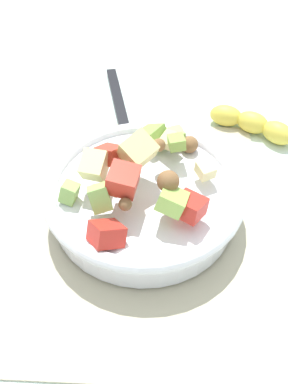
{
  "coord_description": "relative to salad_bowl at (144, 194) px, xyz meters",
  "views": [
    {
      "loc": [
        0.37,
        0.03,
        0.45
      ],
      "look_at": [
        -0.02,
        0.01,
        0.04
      ],
      "focal_mm": 38.98,
      "sensor_mm": 36.0,
      "label": 1
    }
  ],
  "objects": [
    {
      "name": "salad_bowl",
      "position": [
        0.0,
        0.0,
        0.0
      ],
      "size": [
        0.27,
        0.27,
        0.12
      ],
      "color": "white",
      "rests_on": "placemat"
    },
    {
      "name": "placemat",
      "position": [
        0.02,
        -0.01,
        -0.04
      ],
      "size": [
        0.43,
        0.36,
        0.01
      ],
      "primitive_type": "cube",
      "color": "#BCB299",
      "rests_on": "ground_plane"
    },
    {
      "name": "banana_whole",
      "position": [
        -0.19,
        0.17,
        -0.02
      ],
      "size": [
        0.1,
        0.15,
        0.04
      ],
      "color": "yellow",
      "rests_on": "ground_plane"
    },
    {
      "name": "ground_plane",
      "position": [
        0.02,
        -0.01,
        -0.04
      ],
      "size": [
        2.4,
        2.4,
        0.0
      ],
      "primitive_type": "plane",
      "color": "silver"
    },
    {
      "name": "serving_spoon",
      "position": [
        -0.21,
        -0.05,
        -0.03
      ],
      "size": [
        0.24,
        0.08,
        0.01
      ],
      "color": "black",
      "rests_on": "placemat"
    }
  ]
}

